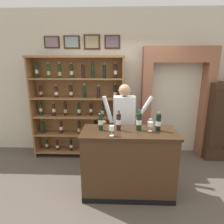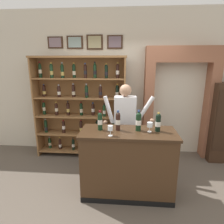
% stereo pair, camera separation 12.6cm
% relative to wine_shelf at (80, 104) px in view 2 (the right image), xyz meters
% --- Properties ---
extents(ground_plane, '(14.00, 14.00, 0.02)m').
position_rel_wine_shelf_xyz_m(ground_plane, '(0.83, -1.26, -1.17)').
color(ground_plane, brown).
extents(back_wall, '(12.00, 0.19, 3.11)m').
position_rel_wine_shelf_xyz_m(back_wall, '(0.83, 0.37, 0.40)').
color(back_wall, beige).
rests_on(back_wall, ground).
extents(wine_shelf, '(1.96, 0.38, 2.15)m').
position_rel_wine_shelf_xyz_m(wine_shelf, '(0.00, 0.00, 0.00)').
color(wine_shelf, olive).
rests_on(wine_shelf, ground).
extents(archway_doorway, '(1.48, 0.45, 2.34)m').
position_rel_wine_shelf_xyz_m(archway_doorway, '(2.10, 0.23, 0.17)').
color(archway_doorway, '#935B42').
rests_on(archway_doorway, ground).
extents(tasting_counter, '(1.42, 0.61, 1.04)m').
position_rel_wine_shelf_xyz_m(tasting_counter, '(1.02, -1.27, -0.64)').
color(tasting_counter, '#422B19').
rests_on(tasting_counter, ground).
extents(shopkeeper, '(0.92, 0.22, 1.66)m').
position_rel_wine_shelf_xyz_m(shopkeeper, '(0.97, -0.63, -0.14)').
color(shopkeeper, '#2D3347').
rests_on(shopkeeper, ground).
extents(tasting_bottle_rosso, '(0.07, 0.07, 0.30)m').
position_rel_wine_shelf_xyz_m(tasting_bottle_rosso, '(0.60, -1.24, 0.03)').
color(tasting_bottle_rosso, black).
rests_on(tasting_bottle_rosso, tasting_counter).
extents(tasting_bottle_super_tuscan, '(0.07, 0.07, 0.31)m').
position_rel_wine_shelf_xyz_m(tasting_bottle_super_tuscan, '(0.87, -1.23, 0.03)').
color(tasting_bottle_super_tuscan, black).
rests_on(tasting_bottle_super_tuscan, tasting_counter).
extents(tasting_bottle_chianti, '(0.08, 0.08, 0.31)m').
position_rel_wine_shelf_xyz_m(tasting_bottle_chianti, '(1.17, -1.22, 0.03)').
color(tasting_bottle_chianti, black).
rests_on(tasting_bottle_chianti, tasting_counter).
extents(tasting_bottle_bianco, '(0.08, 0.08, 0.29)m').
position_rel_wine_shelf_xyz_m(tasting_bottle_bianco, '(1.45, -1.23, 0.02)').
color(tasting_bottle_bianco, black).
rests_on(tasting_bottle_bianco, tasting_counter).
extents(wine_glass_center, '(0.07, 0.07, 0.15)m').
position_rel_wine_shelf_xyz_m(wine_glass_center, '(0.77, -1.46, -0.01)').
color(wine_glass_center, silver).
rests_on(wine_glass_center, tasting_counter).
extents(wine_glass_right, '(0.08, 0.08, 0.15)m').
position_rel_wine_shelf_xyz_m(wine_glass_right, '(1.33, -1.26, -0.01)').
color(wine_glass_right, silver).
rests_on(wine_glass_right, tasting_counter).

